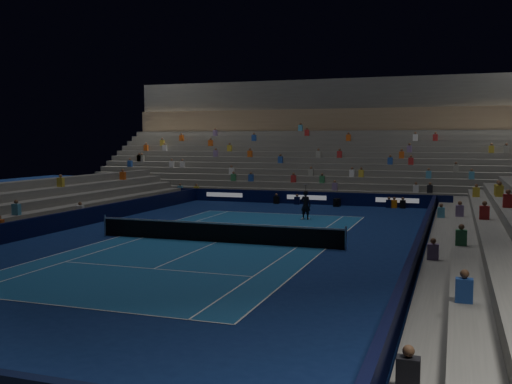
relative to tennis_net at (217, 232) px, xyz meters
The scene contains 11 objects.
ground 0.50m from the tennis_net, ahead, with size 90.00×90.00×0.00m, color navy.
court_surface 0.50m from the tennis_net, ahead, with size 10.97×23.77×0.01m, color #19518B.
sponsor_barrier_far 18.50m from the tennis_net, 90.00° to the left, with size 44.00×0.25×1.00m, color black.
sponsor_barrier_east 9.70m from the tennis_net, ahead, with size 0.25×37.00×1.00m, color black.
sponsor_barrier_west 9.70m from the tennis_net, behind, with size 0.25×37.00×1.00m, color black.
grandstand_main 28.05m from the tennis_net, 90.00° to the left, with size 44.00×15.20×11.20m.
grandstand_east 13.17m from the tennis_net, ahead, with size 5.00×37.00×2.50m.
grandstand_west 13.17m from the tennis_net, behind, with size 5.00×37.00×2.50m.
tennis_net is the anchor object (origin of this frame).
tennis_player 9.85m from the tennis_net, 77.60° to the left, with size 0.68×0.44×1.85m, color black.
broadcast_camera 17.79m from the tennis_net, 81.66° to the left, with size 0.51×0.94×0.61m.
Camera 1 is at (11.05, -26.34, 4.99)m, focal length 40.95 mm.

